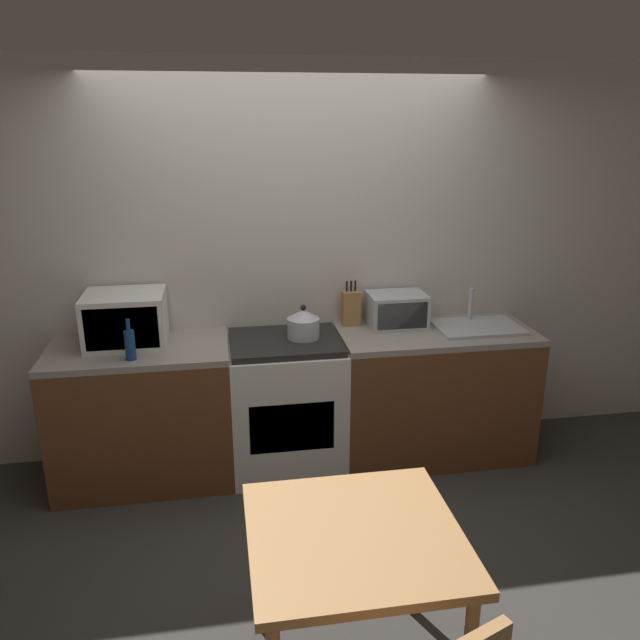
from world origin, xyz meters
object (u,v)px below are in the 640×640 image
stove_range (286,404)px  kettle (303,324)px  bottle (130,344)px  toaster_oven (397,310)px  microwave (126,319)px  dining_table (354,552)px

stove_range → kettle: 0.56m
bottle → toaster_oven: bottle is taller
microwave → stove_range: bearing=-5.2°
kettle → bottle: (-1.04, -0.21, 0.00)m
stove_range → kettle: kettle is taller
kettle → stove_range: bearing=-173.7°
bottle → kettle: bearing=11.1°
microwave → toaster_oven: (1.75, 0.06, -0.05)m
kettle → microwave: 1.10m
bottle → dining_table: (0.99, -1.54, -0.36)m
toaster_oven → kettle: bearing=-168.5°
dining_table → toaster_oven: bearing=69.5°
bottle → dining_table: bottle is taller
bottle → stove_range: bearing=11.8°
kettle → dining_table: kettle is taller
microwave → toaster_oven: bearing=1.9°
kettle → bottle: 1.06m
stove_range → bottle: bearing=-168.2°
stove_range → bottle: bottle is taller
bottle → dining_table: size_ratio=0.30×
microwave → dining_table: 2.14m
kettle → microwave: size_ratio=0.45×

